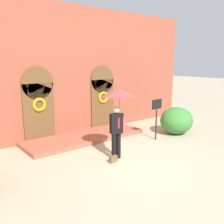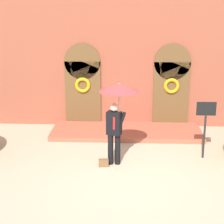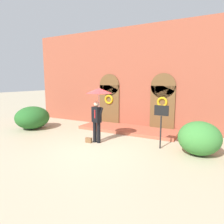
# 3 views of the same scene
# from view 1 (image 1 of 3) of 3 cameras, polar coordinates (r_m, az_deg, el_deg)

# --- Properties ---
(ground_plane) EXTENTS (80.00, 80.00, 0.00)m
(ground_plane) POSITION_cam_1_polar(r_m,az_deg,el_deg) (8.52, 5.11, -11.02)
(ground_plane) COLOR tan
(building_facade) EXTENTS (14.00, 2.30, 5.60)m
(building_facade) POSITION_cam_1_polar(r_m,az_deg,el_deg) (11.23, -9.63, 8.44)
(building_facade) COLOR brown
(building_facade) RESTS_ON ground
(person_with_umbrella) EXTENTS (1.10, 1.10, 2.36)m
(person_with_umbrella) POSITION_cam_1_polar(r_m,az_deg,el_deg) (8.21, 1.52, 2.08)
(person_with_umbrella) COLOR black
(person_with_umbrella) RESTS_ON ground
(handbag) EXTENTS (0.29, 0.14, 0.22)m
(handbag) POSITION_cam_1_polar(r_m,az_deg,el_deg) (8.32, 0.29, -10.72)
(handbag) COLOR brown
(handbag) RESTS_ON ground
(sign_post) EXTENTS (0.56, 0.06, 1.72)m
(sign_post) POSITION_cam_1_polar(r_m,az_deg,el_deg) (10.49, 10.14, -0.15)
(sign_post) COLOR black
(sign_post) RESTS_ON ground
(shrub_right) EXTENTS (1.50, 1.44, 1.22)m
(shrub_right) POSITION_cam_1_polar(r_m,az_deg,el_deg) (11.69, 14.52, -1.90)
(shrub_right) COLOR #387A33
(shrub_right) RESTS_ON ground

